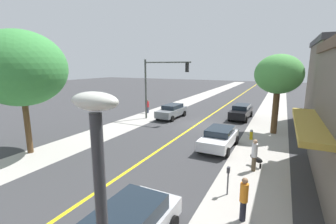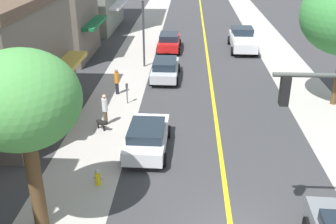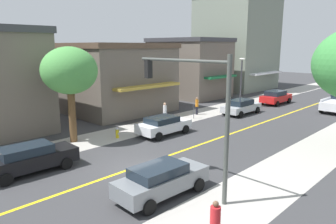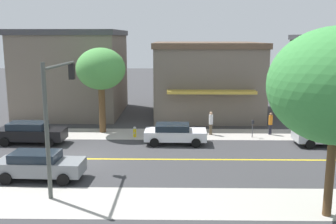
# 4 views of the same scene
# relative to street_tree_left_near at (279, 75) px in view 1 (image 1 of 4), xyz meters

# --- Properties ---
(ground_plane) EXTENTS (140.00, 140.00, 0.00)m
(ground_plane) POSITION_rel_street_tree_left_near_xyz_m (6.89, -0.32, -4.96)
(ground_plane) COLOR #38383A
(sidewalk_left) EXTENTS (3.45, 126.00, 0.01)m
(sidewalk_left) POSITION_rel_street_tree_left_near_xyz_m (0.57, -0.32, -4.96)
(sidewalk_left) COLOR #ADA8A0
(sidewalk_left) RESTS_ON ground
(sidewalk_right) EXTENTS (3.45, 126.00, 0.01)m
(sidewalk_right) POSITION_rel_street_tree_left_near_xyz_m (13.21, -0.32, -4.96)
(sidewalk_right) COLOR #ADA8A0
(sidewalk_right) RESTS_ON ground
(road_centerline_stripe) EXTENTS (0.20, 126.00, 0.00)m
(road_centerline_stripe) POSITION_rel_street_tree_left_near_xyz_m (6.89, -0.32, -4.96)
(road_centerline_stripe) COLOR yellow
(road_centerline_stripe) RESTS_ON ground
(street_tree_left_near) EXTENTS (3.79, 3.79, 6.64)m
(street_tree_left_near) POSITION_rel_street_tree_left_near_xyz_m (0.00, 0.00, 0.00)
(street_tree_left_near) COLOR brown
(street_tree_left_near) RESTS_ON ground
(street_tree_right_corner) EXTENTS (5.53, 5.53, 7.89)m
(street_tree_right_corner) POSITION_rel_street_tree_left_near_xyz_m (14.38, 12.16, 0.56)
(street_tree_right_corner) COLOR brown
(street_tree_right_corner) RESTS_ON ground
(fire_hydrant) EXTENTS (0.44, 0.24, 0.80)m
(fire_hydrant) POSITION_rel_street_tree_left_near_xyz_m (1.49, 2.70, -4.57)
(fire_hydrant) COLOR yellow
(fire_hydrant) RESTS_ON ground
(parking_meter) EXTENTS (0.12, 0.18, 1.31)m
(parking_meter) POSITION_rel_street_tree_left_near_xyz_m (1.44, 11.56, -4.09)
(parking_meter) COLOR #4C4C51
(parking_meter) RESTS_ON ground
(traffic_light_mast) EXTENTS (5.24, 0.32, 6.35)m
(traffic_light_mast) POSITION_rel_street_tree_left_near_xyz_m (11.23, -0.11, -0.64)
(traffic_light_mast) COLOR #474C47
(traffic_light_mast) RESTS_ON ground
(black_sedan_left_curb) EXTENTS (2.06, 4.80, 1.54)m
(black_sedan_left_curb) POSITION_rel_street_tree_left_near_xyz_m (3.44, -4.48, -4.15)
(black_sedan_left_curb) COLOR black
(black_sedan_left_curb) RESTS_ON ground
(white_sedan_left_curb) EXTENTS (2.15, 4.36, 1.41)m
(white_sedan_left_curb) POSITION_rel_street_tree_left_near_xyz_m (3.29, 5.72, -4.21)
(white_sedan_left_curb) COLOR silver
(white_sedan_left_curb) RESTS_ON ground
(grey_sedan_right_curb) EXTENTS (2.07, 4.62, 1.49)m
(grey_sedan_right_curb) POSITION_rel_street_tree_left_near_xyz_m (10.36, -1.46, -4.17)
(grey_sedan_right_curb) COLOR slate
(grey_sedan_right_curb) RESTS_ON ground
(pedestrian_red_shirt) EXTENTS (0.36, 0.36, 1.61)m
(pedestrian_red_shirt) POSITION_rel_street_tree_left_near_xyz_m (14.22, -2.71, -4.12)
(pedestrian_red_shirt) COLOR #33384C
(pedestrian_red_shirt) RESTS_ON ground
(pedestrian_orange_shirt) EXTENTS (0.30, 0.30, 1.72)m
(pedestrian_orange_shirt) POSITION_rel_street_tree_left_near_xyz_m (0.55, 13.11, -4.04)
(pedestrian_orange_shirt) COLOR black
(pedestrian_orange_shirt) RESTS_ON ground
(pedestrian_white_shirt) EXTENTS (0.31, 0.31, 1.80)m
(pedestrian_white_shirt) POSITION_rel_street_tree_left_near_xyz_m (0.68, 8.50, -3.99)
(pedestrian_white_shirt) COLOR brown
(pedestrian_white_shirt) RESTS_ON ground
(small_dog) EXTENTS (0.79, 0.69, 0.65)m
(small_dog) POSITION_rel_street_tree_left_near_xyz_m (0.60, 7.82, -4.54)
(small_dog) COLOR black
(small_dog) RESTS_ON ground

